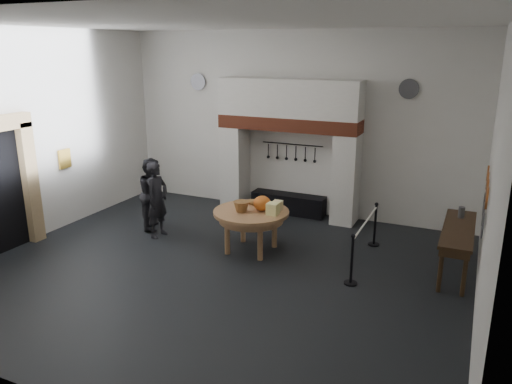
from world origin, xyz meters
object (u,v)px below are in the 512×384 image
at_px(iron_range, 288,204).
at_px(side_table, 459,229).
at_px(visitor_near, 157,200).
at_px(visitor_far, 153,193).
at_px(work_table, 251,212).
at_px(barrier_post_near, 352,261).
at_px(barrier_post_far, 375,225).

distance_m(iron_range, side_table, 4.59).
bearing_deg(visitor_near, visitor_far, 48.01).
bearing_deg(iron_range, side_table, -25.52).
relative_size(work_table, barrier_post_near, 1.73).
height_order(visitor_near, visitor_far, visitor_near).
bearing_deg(iron_range, barrier_post_near, -52.97).
distance_m(iron_range, visitor_far, 3.43).
relative_size(work_table, barrier_post_far, 1.73).
bearing_deg(visitor_far, iron_range, -74.58).
bearing_deg(visitor_near, side_table, -80.19).
xyz_separation_m(visitor_far, barrier_post_near, (4.92, -0.95, -0.38)).
relative_size(barrier_post_near, barrier_post_far, 1.00).
height_order(iron_range, work_table, work_table).
relative_size(iron_range, visitor_near, 1.12).
distance_m(iron_range, work_table, 2.66).
xyz_separation_m(side_table, barrier_post_far, (-1.66, 0.72, -0.42)).
bearing_deg(visitor_near, work_table, -84.34).
relative_size(iron_range, barrier_post_near, 2.11).
bearing_deg(barrier_post_far, visitor_near, -162.16).
xyz_separation_m(visitor_near, barrier_post_near, (4.52, -0.55, -0.40)).
xyz_separation_m(work_table, barrier_post_near, (2.28, -0.65, -0.39)).
relative_size(work_table, visitor_near, 0.92).
distance_m(barrier_post_near, barrier_post_far, 2.00).
bearing_deg(visitor_near, barrier_post_near, -93.87).
bearing_deg(barrier_post_near, iron_range, 127.03).
distance_m(iron_range, barrier_post_far, 2.75).
xyz_separation_m(iron_range, barrier_post_near, (2.44, -3.24, 0.20)).
relative_size(side_table, barrier_post_near, 2.44).
height_order(iron_range, barrier_post_far, barrier_post_far).
height_order(iron_range, visitor_near, visitor_near).
distance_m(visitor_far, barrier_post_near, 5.03).
height_order(side_table, barrier_post_near, same).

